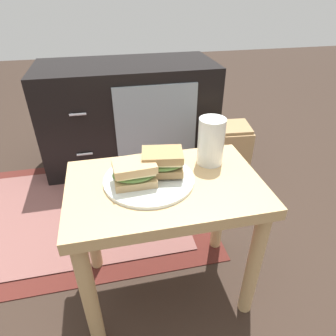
% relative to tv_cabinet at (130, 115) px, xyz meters
% --- Properties ---
extents(ground_plane, '(8.00, 8.00, 0.00)m').
position_rel_tv_cabinet_xyz_m(ground_plane, '(0.01, -0.95, -0.29)').
color(ground_plane, '#2D2119').
extents(side_table, '(0.56, 0.36, 0.46)m').
position_rel_tv_cabinet_xyz_m(side_table, '(0.01, -0.95, 0.08)').
color(side_table, tan).
rests_on(side_table, ground).
extents(tv_cabinet, '(0.96, 0.46, 0.58)m').
position_rel_tv_cabinet_xyz_m(tv_cabinet, '(0.00, 0.00, 0.00)').
color(tv_cabinet, black).
rests_on(tv_cabinet, ground).
extents(area_rug, '(1.27, 0.89, 0.01)m').
position_rel_tv_cabinet_xyz_m(area_rug, '(-0.34, -0.45, -0.29)').
color(area_rug, '#4C1E19').
rests_on(area_rug, ground).
extents(plate, '(0.26, 0.26, 0.01)m').
position_rel_tv_cabinet_xyz_m(plate, '(-0.03, -0.93, 0.17)').
color(plate, silver).
rests_on(plate, side_table).
extents(sandwich_front, '(0.12, 0.09, 0.07)m').
position_rel_tv_cabinet_xyz_m(sandwich_front, '(-0.07, -0.94, 0.21)').
color(sandwich_front, tan).
rests_on(sandwich_front, plate).
extents(sandwich_back, '(0.14, 0.11, 0.07)m').
position_rel_tv_cabinet_xyz_m(sandwich_back, '(0.01, -0.91, 0.22)').
color(sandwich_back, '#9E7A4C').
rests_on(sandwich_back, plate).
extents(beer_glass, '(0.08, 0.08, 0.15)m').
position_rel_tv_cabinet_xyz_m(beer_glass, '(0.17, -0.86, 0.24)').
color(beer_glass, silver).
rests_on(beer_glass, side_table).
extents(paper_bag, '(0.22, 0.18, 0.37)m').
position_rel_tv_cabinet_xyz_m(paper_bag, '(0.45, -0.41, -0.11)').
color(paper_bag, tan).
rests_on(paper_bag, ground).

